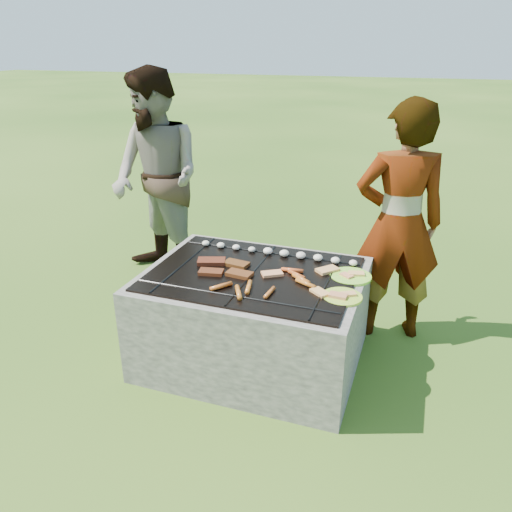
# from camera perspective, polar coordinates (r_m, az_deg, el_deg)

# --- Properties ---
(lawn) EXTENTS (60.00, 60.00, 0.00)m
(lawn) POSITION_cam_1_polar(r_m,az_deg,el_deg) (3.30, -0.29, -11.57)
(lawn) COLOR #234711
(lawn) RESTS_ON ground
(fire_pit) EXTENTS (1.30, 1.00, 0.62)m
(fire_pit) POSITION_cam_1_polar(r_m,az_deg,el_deg) (3.15, -0.30, -7.35)
(fire_pit) COLOR #A0998E
(fire_pit) RESTS_ON ground
(mushrooms) EXTENTS (1.05, 0.06, 0.04)m
(mushrooms) POSITION_cam_1_polar(r_m,az_deg,el_deg) (3.23, 2.95, 0.34)
(mushrooms) COLOR #EDE7C9
(mushrooms) RESTS_ON fire_pit
(pork_slabs) EXTENTS (0.41, 0.27, 0.03)m
(pork_slabs) POSITION_cam_1_polar(r_m,az_deg,el_deg) (3.05, -3.74, -1.25)
(pork_slabs) COLOR maroon
(pork_slabs) RESTS_ON fire_pit
(sausages) EXTENTS (0.56, 0.47, 0.03)m
(sausages) POSITION_cam_1_polar(r_m,az_deg,el_deg) (2.84, 1.64, -3.13)
(sausages) COLOR #CD4A21
(sausages) RESTS_ON fire_pit
(bread_on_grate) EXTENTS (0.45, 0.43, 0.02)m
(bread_on_grate) POSITION_cam_1_polar(r_m,az_deg,el_deg) (2.95, 5.85, -2.29)
(bread_on_grate) COLOR tan
(bread_on_grate) RESTS_ON fire_pit
(plate_far) EXTENTS (0.26, 0.26, 0.03)m
(plate_far) POSITION_cam_1_polar(r_m,az_deg,el_deg) (3.01, 10.78, -2.28)
(plate_far) COLOR #D3FF3C
(plate_far) RESTS_ON fire_pit
(plate_near) EXTENTS (0.28, 0.28, 0.03)m
(plate_near) POSITION_cam_1_polar(r_m,az_deg,el_deg) (2.77, 9.82, -4.58)
(plate_near) COLOR #DDEF39
(plate_near) RESTS_ON fire_pit
(cook) EXTENTS (0.67, 0.53, 1.60)m
(cook) POSITION_cam_1_polar(r_m,az_deg,el_deg) (3.37, 15.99, 3.49)
(cook) COLOR #9F9685
(cook) RESTS_ON ground
(bystander) EXTENTS (1.05, 0.97, 1.73)m
(bystander) POSITION_cam_1_polar(r_m,az_deg,el_deg) (4.18, -11.26, 8.68)
(bystander) COLOR gray
(bystander) RESTS_ON ground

